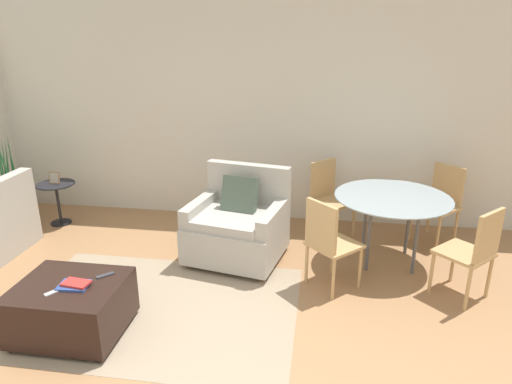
{
  "coord_description": "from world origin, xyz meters",
  "views": [
    {
      "loc": [
        0.94,
        -2.37,
        2.35
      ],
      "look_at": [
        0.27,
        2.09,
        0.75
      ],
      "focal_mm": 32.0,
      "sensor_mm": 36.0,
      "label": 1
    }
  ],
  "objects_px": {
    "dining_chair_far_right": "(441,199)",
    "book_stack": "(75,285)",
    "armchair": "(238,226)",
    "picture_frame": "(54,178)",
    "tv_remote_primary": "(55,291)",
    "dining_chair_near_left": "(328,239)",
    "side_table": "(57,195)",
    "dining_chair_near_right": "(474,248)",
    "dining_chair_far_left": "(328,193)",
    "potted_plant": "(12,201)",
    "dining_table": "(392,203)",
    "ottoman": "(72,306)",
    "tv_remote_secondary": "(105,275)"
  },
  "relations": [
    {
      "from": "dining_table",
      "to": "dining_chair_far_right",
      "type": "distance_m",
      "value": 0.92
    },
    {
      "from": "tv_remote_primary",
      "to": "dining_chair_far_right",
      "type": "distance_m",
      "value": 4.14
    },
    {
      "from": "armchair",
      "to": "dining_chair_far_right",
      "type": "height_order",
      "value": "armchair"
    },
    {
      "from": "dining_table",
      "to": "tv_remote_secondary",
      "type": "bearing_deg",
      "value": -148.98
    },
    {
      "from": "dining_chair_near_left",
      "to": "tv_remote_primary",
      "type": "bearing_deg",
      "value": -151.66
    },
    {
      "from": "book_stack",
      "to": "picture_frame",
      "type": "bearing_deg",
      "value": 124.06
    },
    {
      "from": "armchair",
      "to": "book_stack",
      "type": "relative_size",
      "value": 4.31
    },
    {
      "from": "dining_chair_near_left",
      "to": "ottoman",
      "type": "bearing_deg",
      "value": -153.84
    },
    {
      "from": "tv_remote_primary",
      "to": "dining_chair_far_left",
      "type": "xyz_separation_m",
      "value": [
        2.08,
        2.41,
        0.06
      ]
    },
    {
      "from": "book_stack",
      "to": "side_table",
      "type": "xyz_separation_m",
      "value": [
        -1.42,
        2.1,
        -0.08
      ]
    },
    {
      "from": "tv_remote_secondary",
      "to": "book_stack",
      "type": "bearing_deg",
      "value": -129.49
    },
    {
      "from": "tv_remote_primary",
      "to": "dining_chair_near_right",
      "type": "bearing_deg",
      "value": 18.41
    },
    {
      "from": "armchair",
      "to": "potted_plant",
      "type": "relative_size",
      "value": 0.84
    },
    {
      "from": "dining_chair_near_left",
      "to": "potted_plant",
      "type": "bearing_deg",
      "value": 165.72
    },
    {
      "from": "book_stack",
      "to": "tv_remote_primary",
      "type": "height_order",
      "value": "book_stack"
    },
    {
      "from": "book_stack",
      "to": "picture_frame",
      "type": "height_order",
      "value": "picture_frame"
    },
    {
      "from": "potted_plant",
      "to": "dining_chair_near_right",
      "type": "bearing_deg",
      "value": -10.89
    },
    {
      "from": "dining_chair_far_right",
      "to": "side_table",
      "type": "bearing_deg",
      "value": -177.38
    },
    {
      "from": "book_stack",
      "to": "tv_remote_primary",
      "type": "distance_m",
      "value": 0.15
    },
    {
      "from": "picture_frame",
      "to": "dining_chair_far_right",
      "type": "distance_m",
      "value": 4.68
    },
    {
      "from": "armchair",
      "to": "dining_chair_far_right",
      "type": "distance_m",
      "value": 2.38
    },
    {
      "from": "dining_chair_near_left",
      "to": "dining_chair_far_right",
      "type": "xyz_separation_m",
      "value": [
        1.29,
        1.29,
        0.0
      ]
    },
    {
      "from": "tv_remote_secondary",
      "to": "dining_chair_near_right",
      "type": "xyz_separation_m",
      "value": [
        3.1,
        0.83,
        0.06
      ]
    },
    {
      "from": "dining_table",
      "to": "dining_chair_near_right",
      "type": "relative_size",
      "value": 1.32
    },
    {
      "from": "armchair",
      "to": "dining_chair_far_right",
      "type": "bearing_deg",
      "value": 19.42
    },
    {
      "from": "armchair",
      "to": "dining_chair_far_left",
      "type": "distance_m",
      "value": 1.24
    },
    {
      "from": "side_table",
      "to": "armchair",
      "type": "bearing_deg",
      "value": -13.31
    },
    {
      "from": "dining_chair_far_right",
      "to": "dining_chair_near_left",
      "type": "bearing_deg",
      "value": -135.0
    },
    {
      "from": "armchair",
      "to": "dining_chair_near_right",
      "type": "relative_size",
      "value": 1.22
    },
    {
      "from": "tv_remote_primary",
      "to": "dining_table",
      "type": "distance_m",
      "value": 3.25
    },
    {
      "from": "dining_chair_near_right",
      "to": "dining_chair_far_right",
      "type": "xyz_separation_m",
      "value": [
        0.0,
        1.29,
        0.0
      ]
    },
    {
      "from": "dining_chair_far_right",
      "to": "book_stack",
      "type": "bearing_deg",
      "value": -144.62
    },
    {
      "from": "potted_plant",
      "to": "picture_frame",
      "type": "height_order",
      "value": "potted_plant"
    },
    {
      "from": "potted_plant",
      "to": "dining_table",
      "type": "relative_size",
      "value": 1.09
    },
    {
      "from": "book_stack",
      "to": "dining_chair_far_left",
      "type": "xyz_separation_m",
      "value": [
        1.97,
        2.31,
        0.05
      ]
    },
    {
      "from": "dining_table",
      "to": "dining_chair_near_left",
      "type": "height_order",
      "value": "dining_chair_near_left"
    },
    {
      "from": "dining_chair_near_left",
      "to": "dining_chair_far_left",
      "type": "distance_m",
      "value": 1.29
    },
    {
      "from": "dining_chair_near_left",
      "to": "dining_chair_far_left",
      "type": "xyz_separation_m",
      "value": [
        0.0,
        1.29,
        0.0
      ]
    },
    {
      "from": "potted_plant",
      "to": "dining_chair_far_right",
      "type": "bearing_deg",
      "value": 2.97
    },
    {
      "from": "potted_plant",
      "to": "side_table",
      "type": "distance_m",
      "value": 0.61
    },
    {
      "from": "tv_remote_secondary",
      "to": "potted_plant",
      "type": "relative_size",
      "value": 0.1
    },
    {
      "from": "dining_chair_near_right",
      "to": "dining_chair_far_right",
      "type": "relative_size",
      "value": 1.0
    },
    {
      "from": "dining_chair_near_left",
      "to": "dining_chair_far_right",
      "type": "distance_m",
      "value": 1.82
    },
    {
      "from": "armchair",
      "to": "tv_remote_primary",
      "type": "height_order",
      "value": "armchair"
    },
    {
      "from": "picture_frame",
      "to": "tv_remote_primary",
      "type": "bearing_deg",
      "value": -59.25
    },
    {
      "from": "ottoman",
      "to": "dining_chair_far_left",
      "type": "xyz_separation_m",
      "value": [
        2.04,
        2.29,
        0.27
      ]
    },
    {
      "from": "ottoman",
      "to": "dining_chair_far_right",
      "type": "bearing_deg",
      "value": 34.55
    },
    {
      "from": "armchair",
      "to": "dining_chair_far_left",
      "type": "relative_size",
      "value": 1.22
    },
    {
      "from": "tv_remote_secondary",
      "to": "side_table",
      "type": "distance_m",
      "value": 2.48
    },
    {
      "from": "dining_chair_far_left",
      "to": "dining_chair_far_right",
      "type": "xyz_separation_m",
      "value": [
        1.29,
        0.0,
        0.0
      ]
    }
  ]
}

